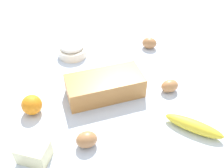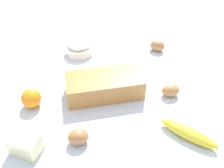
% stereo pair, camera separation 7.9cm
% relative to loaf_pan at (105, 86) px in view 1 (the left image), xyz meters
% --- Properties ---
extents(ground_plane, '(2.40, 2.40, 0.02)m').
position_rel_loaf_pan_xyz_m(ground_plane, '(0.03, 0.01, -0.05)').
color(ground_plane, silver).
extents(loaf_pan, '(0.30, 0.18, 0.08)m').
position_rel_loaf_pan_xyz_m(loaf_pan, '(0.00, 0.00, 0.00)').
color(loaf_pan, '#B77A3D').
rests_on(loaf_pan, ground_plane).
extents(flour_bowl, '(0.13, 0.13, 0.07)m').
position_rel_loaf_pan_xyz_m(flour_bowl, '(-0.12, 0.27, -0.01)').
color(flour_bowl, silver).
rests_on(flour_bowl, ground_plane).
extents(banana, '(0.18, 0.15, 0.04)m').
position_rel_loaf_pan_xyz_m(banana, '(0.27, -0.21, -0.02)').
color(banana, yellow).
rests_on(banana, ground_plane).
extents(orange_fruit, '(0.07, 0.07, 0.07)m').
position_rel_loaf_pan_xyz_m(orange_fruit, '(-0.26, -0.06, -0.01)').
color(orange_fruit, orange).
rests_on(orange_fruit, ground_plane).
extents(butter_block, '(0.11, 0.09, 0.06)m').
position_rel_loaf_pan_xyz_m(butter_block, '(-0.23, -0.25, -0.01)').
color(butter_block, '#F4EDB2').
rests_on(butter_block, ground_plane).
extents(egg_near_butter, '(0.07, 0.06, 0.05)m').
position_rel_loaf_pan_xyz_m(egg_near_butter, '(-0.08, -0.22, -0.02)').
color(egg_near_butter, '#AE7547').
rests_on(egg_near_butter, ground_plane).
extents(egg_beside_bowl, '(0.08, 0.06, 0.05)m').
position_rel_loaf_pan_xyz_m(egg_beside_bowl, '(0.25, -0.01, -0.02)').
color(egg_beside_bowl, '#B97D4B').
rests_on(egg_beside_bowl, ground_plane).
extents(egg_loose, '(0.08, 0.07, 0.05)m').
position_rel_loaf_pan_xyz_m(egg_loose, '(0.24, 0.30, -0.02)').
color(egg_loose, '#B27848').
rests_on(egg_loose, ground_plane).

